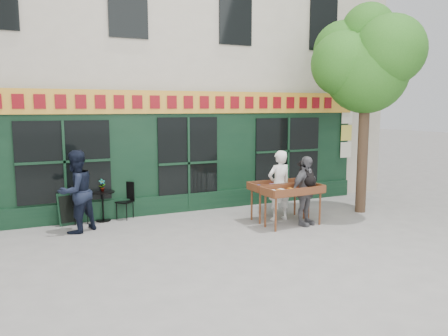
{
  "coord_description": "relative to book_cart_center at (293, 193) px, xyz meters",
  "views": [
    {
      "loc": [
        -4.0,
        -8.89,
        2.86
      ],
      "look_at": [
        0.25,
        0.5,
        1.43
      ],
      "focal_mm": 35.0,
      "sensor_mm": 36.0,
      "label": 1
    }
  ],
  "objects": [
    {
      "name": "book_cart_right",
      "position": [
        0.01,
        0.7,
        0.0
      ],
      "size": [
        1.5,
        0.63,
        0.99
      ],
      "rotation": [
        0.0,
        0.0,
        -0.01
      ],
      "color": "brown",
      "rests_on": "ground"
    },
    {
      "name": "potted_plant",
      "position": [
        -4.12,
        2.37,
        0.1
      ],
      "size": [
        0.19,
        0.15,
        0.32
      ],
      "primitive_type": "imported",
      "rotation": [
        0.0,
        0.0,
        0.25
      ],
      "color": "gray",
      "rests_on": "bistro_table"
    },
    {
      "name": "book_cart_center",
      "position": [
        0.0,
        0.0,
        0.0
      ],
      "size": [
        1.53,
        0.7,
        0.99
      ],
      "rotation": [
        0.0,
        0.0,
        0.06
      ],
      "color": "brown",
      "rests_on": "ground"
    },
    {
      "name": "chalkboard",
      "position": [
        -4.92,
        2.36,
        -0.42
      ],
      "size": [
        0.59,
        0.31,
        0.79
      ],
      "rotation": [
        0.0,
        0.0,
        0.24
      ],
      "color": "black",
      "rests_on": "ground"
    },
    {
      "name": "bistro_chair_right",
      "position": [
        -3.51,
        2.44,
        -0.26
      ],
      "size": [
        0.51,
        0.51,
        0.95
      ],
      "rotation": [
        0.0,
        0.0,
        -0.79
      ],
      "color": "black",
      "rests_on": "ground"
    },
    {
      "name": "bistro_chair_left",
      "position": [
        -4.76,
        2.38,
        -0.26
      ],
      "size": [
        0.37,
        0.36,
        0.95
      ],
      "rotation": [
        0.0,
        0.0,
        1.56
      ],
      "color": "black",
      "rests_on": "ground"
    },
    {
      "name": "dog",
      "position": [
        0.35,
        -0.05,
        0.47
      ],
      "size": [
        0.37,
        0.62,
        0.6
      ],
      "primitive_type": null,
      "rotation": [
        0.0,
        0.0,
        0.06
      ],
      "color": "black",
      "rests_on": "book_cart_center"
    },
    {
      "name": "woman",
      "position": [
        0.0,
        0.65,
        0.07
      ],
      "size": [
        0.67,
        0.46,
        1.79
      ],
      "primitive_type": "imported",
      "rotation": [
        0.0,
        0.0,
        3.2
      ],
      "color": "white",
      "rests_on": "ground"
    },
    {
      "name": "ground",
      "position": [
        -1.78,
        0.17,
        -0.82
      ],
      "size": [
        80.0,
        80.0,
        0.0
      ],
      "primitive_type": "plane",
      "color": "slate",
      "rests_on": "ground"
    },
    {
      "name": "bistro_table",
      "position": [
        -4.12,
        2.37,
        -0.28
      ],
      "size": [
        0.6,
        0.6,
        0.76
      ],
      "color": "black",
      "rests_on": "ground"
    },
    {
      "name": "man_left",
      "position": [
        -4.82,
        1.62,
        0.13
      ],
      "size": [
        1.17,
        1.12,
        1.9
      ],
      "primitive_type": "imported",
      "rotation": [
        0.0,
        0.0,
        3.74
      ],
      "color": "black",
      "rests_on": "ground"
    },
    {
      "name": "building",
      "position": [
        -1.78,
        6.15,
        4.15
      ],
      "size": [
        14.0,
        7.26,
        10.0
      ],
      "color": "beige",
      "rests_on": "ground"
    },
    {
      "name": "man_right",
      "position": [
        0.31,
        -0.05,
        0.03
      ],
      "size": [
        1.08,
        0.72,
        1.7
      ],
      "primitive_type": "imported",
      "rotation": [
        0.0,
        0.0,
        0.34
      ],
      "color": "#535257",
      "rests_on": "ground"
    },
    {
      "name": "street_tree",
      "position": [
        2.56,
        0.53,
        3.29
      ],
      "size": [
        3.05,
        2.9,
        5.6
      ],
      "color": "#382619",
      "rests_on": "ground"
    }
  ]
}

